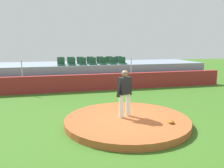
{
  "coord_description": "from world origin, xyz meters",
  "views": [
    {
      "loc": [
        -2.59,
        -7.94,
        3.03
      ],
      "look_at": [
        0.0,
        2.28,
        1.14
      ],
      "focal_mm": 37.23,
      "sensor_mm": 36.0,
      "label": 1
    }
  ],
  "objects_px": {
    "stadium_chair_7": "(61,62)",
    "stadium_chair_12": "(109,61)",
    "stadium_chair_5": "(113,62)",
    "stadium_chair_13": "(119,61)",
    "baseball": "(121,109)",
    "stadium_chair_11": "(100,61)",
    "stadium_chair_1": "(72,63)",
    "stadium_chair_8": "(71,62)",
    "pitcher": "(125,90)",
    "fielding_glove": "(171,122)",
    "stadium_chair_3": "(93,63)",
    "stadium_chair_6": "(122,62)",
    "stadium_chair_2": "(83,63)",
    "stadium_chair_9": "(80,62)",
    "stadium_chair_10": "(90,61)",
    "stadium_chair_4": "(103,62)",
    "stadium_chair_0": "(61,63)"
  },
  "relations": [
    {
      "from": "stadium_chair_7",
      "to": "stadium_chair_12",
      "type": "relative_size",
      "value": 1.0
    },
    {
      "from": "stadium_chair_5",
      "to": "stadium_chair_13",
      "type": "xyz_separation_m",
      "value": [
        0.68,
        0.85,
        0.0
      ]
    },
    {
      "from": "baseball",
      "to": "stadium_chair_11",
      "type": "bearing_deg",
      "value": 85.42
    },
    {
      "from": "stadium_chair_1",
      "to": "stadium_chair_8",
      "type": "distance_m",
      "value": 0.93
    },
    {
      "from": "pitcher",
      "to": "stadium_chair_8",
      "type": "height_order",
      "value": "pitcher"
    },
    {
      "from": "stadium_chair_8",
      "to": "stadium_chair_13",
      "type": "xyz_separation_m",
      "value": [
        3.5,
        -0.05,
        0.0
      ]
    },
    {
      "from": "pitcher",
      "to": "fielding_glove",
      "type": "distance_m",
      "value": 2.02
    },
    {
      "from": "stadium_chair_1",
      "to": "stadium_chair_8",
      "type": "height_order",
      "value": "same"
    },
    {
      "from": "stadium_chair_3",
      "to": "stadium_chair_6",
      "type": "xyz_separation_m",
      "value": [
        2.09,
        -0.02,
        0.0
      ]
    },
    {
      "from": "stadium_chair_2",
      "to": "stadium_chair_12",
      "type": "distance_m",
      "value": 2.23
    },
    {
      "from": "stadium_chair_9",
      "to": "stadium_chair_6",
      "type": "bearing_deg",
      "value": 162.26
    },
    {
      "from": "stadium_chair_8",
      "to": "stadium_chair_11",
      "type": "distance_m",
      "value": 2.09
    },
    {
      "from": "stadium_chair_5",
      "to": "stadium_chair_6",
      "type": "distance_m",
      "value": 0.68
    },
    {
      "from": "stadium_chair_9",
      "to": "stadium_chair_10",
      "type": "xyz_separation_m",
      "value": [
        0.7,
        0.03,
        0.0
      ]
    },
    {
      "from": "stadium_chair_2",
      "to": "stadium_chair_8",
      "type": "xyz_separation_m",
      "value": [
        -0.73,
        0.92,
        0.0
      ]
    },
    {
      "from": "stadium_chair_1",
      "to": "stadium_chair_5",
      "type": "xyz_separation_m",
      "value": [
        2.81,
        0.02,
        0.0
      ]
    },
    {
      "from": "stadium_chair_2",
      "to": "stadium_chair_10",
      "type": "bearing_deg",
      "value": -125.25
    },
    {
      "from": "stadium_chair_4",
      "to": "stadium_chair_12",
      "type": "height_order",
      "value": "same"
    },
    {
      "from": "fielding_glove",
      "to": "stadium_chair_12",
      "type": "bearing_deg",
      "value": 8.66
    },
    {
      "from": "stadium_chair_10",
      "to": "fielding_glove",
      "type": "bearing_deg",
      "value": 98.17
    },
    {
      "from": "stadium_chair_1",
      "to": "stadium_chair_11",
      "type": "xyz_separation_m",
      "value": [
        2.08,
        0.88,
        0.0
      ]
    },
    {
      "from": "stadium_chair_1",
      "to": "stadium_chair_12",
      "type": "xyz_separation_m",
      "value": [
        2.77,
        0.9,
        0.0
      ]
    },
    {
      "from": "stadium_chair_2",
      "to": "stadium_chair_3",
      "type": "relative_size",
      "value": 1.0
    },
    {
      "from": "stadium_chair_10",
      "to": "stadium_chair_5",
      "type": "bearing_deg",
      "value": 147.98
    },
    {
      "from": "stadium_chair_2",
      "to": "stadium_chair_4",
      "type": "xyz_separation_m",
      "value": [
        1.39,
        0.02,
        0.0
      ]
    },
    {
      "from": "stadium_chair_10",
      "to": "pitcher",
      "type": "bearing_deg",
      "value": 89.92
    },
    {
      "from": "stadium_chair_0",
      "to": "stadium_chair_6",
      "type": "xyz_separation_m",
      "value": [
        4.19,
        0.01,
        0.0
      ]
    },
    {
      "from": "stadium_chair_5",
      "to": "stadium_chair_9",
      "type": "relative_size",
      "value": 1.0
    },
    {
      "from": "stadium_chair_0",
      "to": "stadium_chair_1",
      "type": "bearing_deg",
      "value": -178.15
    },
    {
      "from": "baseball",
      "to": "stadium_chair_9",
      "type": "relative_size",
      "value": 0.15
    },
    {
      "from": "stadium_chair_8",
      "to": "stadium_chair_9",
      "type": "distance_m",
      "value": 0.68
    },
    {
      "from": "pitcher",
      "to": "stadium_chair_6",
      "type": "relative_size",
      "value": 3.63
    },
    {
      "from": "stadium_chair_6",
      "to": "stadium_chair_11",
      "type": "distance_m",
      "value": 1.67
    },
    {
      "from": "stadium_chair_11",
      "to": "stadium_chair_7",
      "type": "bearing_deg",
      "value": -0.62
    },
    {
      "from": "stadium_chair_3",
      "to": "stadium_chair_11",
      "type": "distance_m",
      "value": 1.11
    },
    {
      "from": "fielding_glove",
      "to": "stadium_chair_5",
      "type": "bearing_deg",
      "value": 8.37
    },
    {
      "from": "stadium_chair_3",
      "to": "fielding_glove",
      "type": "bearing_deg",
      "value": 98.83
    },
    {
      "from": "stadium_chair_1",
      "to": "stadium_chair_6",
      "type": "xyz_separation_m",
      "value": [
        3.49,
        -0.02,
        0.0
      ]
    },
    {
      "from": "stadium_chair_0",
      "to": "stadium_chair_5",
      "type": "xyz_separation_m",
      "value": [
        3.51,
        0.04,
        0.0
      ]
    },
    {
      "from": "stadium_chair_5",
      "to": "stadium_chair_10",
      "type": "xyz_separation_m",
      "value": [
        -1.44,
        0.9,
        0.0
      ]
    },
    {
      "from": "stadium_chair_13",
      "to": "stadium_chair_10",
      "type": "bearing_deg",
      "value": -1.24
    },
    {
      "from": "baseball",
      "to": "stadium_chair_4",
      "type": "relative_size",
      "value": 0.15
    },
    {
      "from": "fielding_glove",
      "to": "stadium_chair_10",
      "type": "bearing_deg",
      "value": 17.1
    },
    {
      "from": "baseball",
      "to": "stadium_chair_7",
      "type": "distance_m",
      "value": 7.91
    },
    {
      "from": "stadium_chair_9",
      "to": "stadium_chair_11",
      "type": "distance_m",
      "value": 1.41
    },
    {
      "from": "stadium_chair_8",
      "to": "stadium_chair_4",
      "type": "bearing_deg",
      "value": 156.91
    },
    {
      "from": "stadium_chair_4",
      "to": "stadium_chair_12",
      "type": "xyz_separation_m",
      "value": [
        0.66,
        0.87,
        0.0
      ]
    },
    {
      "from": "stadium_chair_7",
      "to": "stadium_chair_13",
      "type": "bearing_deg",
      "value": 179.47
    },
    {
      "from": "stadium_chair_12",
      "to": "pitcher",
      "type": "bearing_deg",
      "value": 80.36
    },
    {
      "from": "stadium_chair_0",
      "to": "stadium_chair_4",
      "type": "distance_m",
      "value": 2.81
    }
  ]
}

